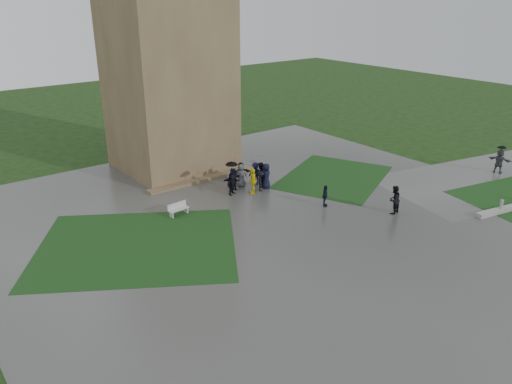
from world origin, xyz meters
TOP-DOWN VIEW (x-y plane):
  - ground at (0.00, 0.00)m, footprint 120.00×120.00m
  - plaza at (0.00, 2.00)m, footprint 34.00×34.00m
  - lawn_inset_left at (-8.50, 4.00)m, footprint 14.10×13.46m
  - lawn_inset_right at (8.50, 5.00)m, footprint 11.12×10.15m
  - tower at (0.00, 15.00)m, footprint 8.00×8.00m
  - tower_plinth at (0.00, 10.60)m, footprint 9.00×0.80m
  - bench at (-4.55, 6.24)m, footprint 1.43×0.54m
  - visitor_cluster at (1.64, 7.14)m, footprint 4.02×2.98m
  - pedestrian_mid at (3.93, 1.46)m, footprint 0.98×0.95m
  - pedestrian_near at (6.62, -2.07)m, footprint 0.99×0.67m
  - pedestrian_path at (19.58, -2.22)m, footprint 1.02×1.87m

SIDE VIEW (x-z plane):
  - ground at x=0.00m, z-range 0.00..0.00m
  - plaza at x=0.00m, z-range 0.00..0.02m
  - lawn_inset_left at x=-8.50m, z-range 0.02..0.03m
  - lawn_inset_right at x=8.50m, z-range 0.02..0.03m
  - tower_plinth at x=0.00m, z-range 0.02..0.24m
  - bench at x=-4.55m, z-range 0.03..0.84m
  - pedestrian_mid at x=3.93m, z-range 0.02..1.51m
  - pedestrian_near at x=6.62m, z-range 0.02..1.90m
  - pedestrian_path at x=19.58m, z-range -0.03..2.20m
  - visitor_cluster at x=1.64m, z-range -0.14..2.41m
  - tower at x=0.00m, z-range 0.00..18.00m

